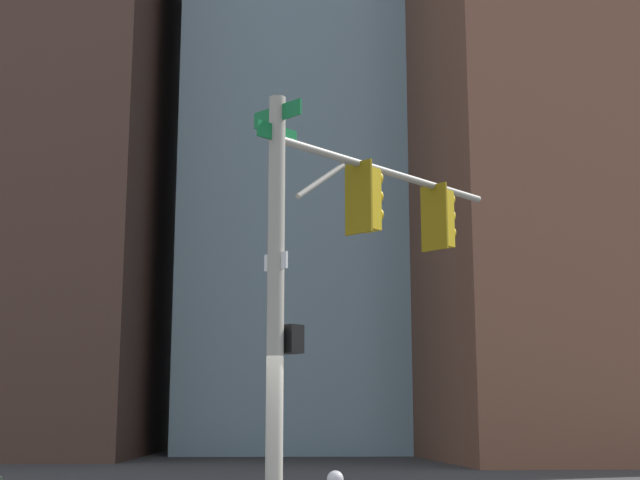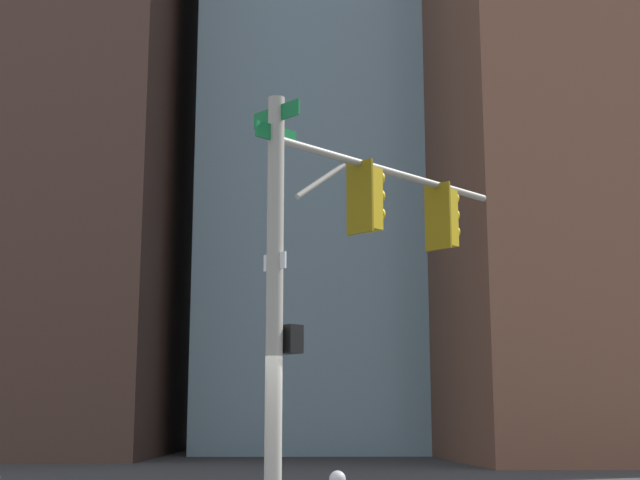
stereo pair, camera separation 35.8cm
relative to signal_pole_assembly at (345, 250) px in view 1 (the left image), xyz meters
The scene contains 2 objects.
signal_pole_assembly is the anchor object (origin of this frame).
building_brick_midblock 38.08m from the signal_pole_assembly, 24.35° to the right, with size 22.97×14.95×43.21m, color brown.
Camera 1 is at (-12.53, 0.36, 1.56)m, focal length 52.15 mm.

